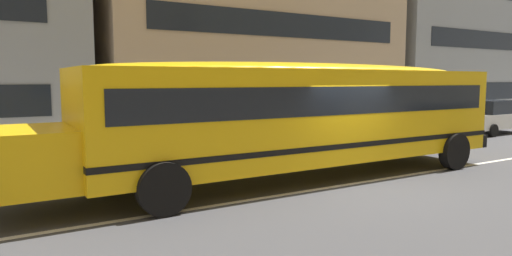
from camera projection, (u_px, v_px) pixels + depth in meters
name	position (u px, v px, depth m)	size (l,w,h in m)	color
ground_plane	(346.00, 185.00, 11.37)	(400.00, 400.00, 0.00)	#424244
sidewalk_far	(217.00, 147.00, 17.66)	(120.00, 3.00, 0.01)	gray
lane_centreline	(346.00, 185.00, 11.37)	(110.00, 0.16, 0.01)	silver
school_bus	(298.00, 111.00, 11.89)	(13.73, 3.25, 3.07)	yellow
parked_car_white_by_hydrant	(492.00, 116.00, 22.16)	(3.92, 1.92, 1.64)	silver
apartment_block_far_right	(419.00, 27.00, 34.48)	(15.86, 12.81, 13.30)	gray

